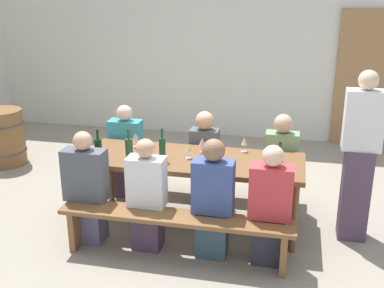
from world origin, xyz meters
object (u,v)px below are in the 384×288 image
at_px(wine_bottle_1, 98,150).
at_px(wine_bottle_3, 162,149).
at_px(wine_glass_2, 244,142).
at_px(seated_guest_far_1, 204,159).
at_px(wine_glass_1, 136,137).
at_px(seated_guest_far_2, 281,165).
at_px(wine_bottle_2, 279,163).
at_px(seated_guest_near_1, 147,198).
at_px(seated_guest_near_3, 270,209).
at_px(seated_guest_far_0, 126,153).
at_px(wine_barrel, 4,137).
at_px(wine_glass_0, 202,142).
at_px(seated_guest_near_2, 213,201).
at_px(wooden_door, 366,80).
at_px(standing_host, 359,160).
at_px(seated_guest_near_0, 86,191).
at_px(tasting_table, 192,164).
at_px(wine_bottle_0, 129,149).
at_px(wine_glass_3, 188,148).
at_px(bench_far, 205,168).

height_order(wine_bottle_1, wine_bottle_3, wine_bottle_1).
bearing_deg(wine_glass_2, seated_guest_far_1, 151.15).
height_order(wine_glass_1, seated_guest_far_2, seated_guest_far_2).
relative_size(wine_bottle_2, seated_guest_near_1, 0.30).
bearing_deg(seated_guest_far_1, wine_bottle_2, 45.82).
distance_m(wine_bottle_2, seated_guest_near_3, 0.44).
distance_m(seated_guest_far_0, wine_barrel, 2.15).
height_order(wine_bottle_3, seated_guest_near_3, seated_guest_near_3).
xyz_separation_m(wine_glass_0, seated_guest_far_0, (-1.00, 0.39, -0.34)).
xyz_separation_m(wine_glass_2, seated_guest_near_3, (0.34, -0.86, -0.33)).
bearing_deg(seated_guest_near_2, seated_guest_far_0, 48.14).
xyz_separation_m(wooden_door, seated_guest_near_3, (-1.19, -3.71, -0.51)).
height_order(seated_guest_far_0, seated_guest_far_1, seated_guest_far_0).
distance_m(wine_bottle_3, standing_host, 1.93).
relative_size(wooden_door, seated_guest_near_1, 1.89).
bearing_deg(seated_guest_near_0, wine_barrel, 50.02).
height_order(tasting_table, seated_guest_far_1, seated_guest_far_1).
height_order(wooden_door, wine_bottle_1, wooden_door).
relative_size(wooden_door, wine_glass_0, 12.53).
bearing_deg(standing_host, seated_guest_far_0, -10.65).
relative_size(wine_bottle_0, wine_bottle_2, 0.98).
relative_size(wine_bottle_2, wine_glass_2, 1.98).
height_order(seated_guest_near_3, seated_guest_far_2, seated_guest_near_3).
relative_size(seated_guest_near_0, seated_guest_far_2, 1.02).
height_order(wine_bottle_3, wine_glass_2, wine_bottle_3).
bearing_deg(wine_glass_1, wine_glass_2, 5.14).
bearing_deg(standing_host, seated_guest_near_3, 38.80).
xyz_separation_m(wine_glass_3, seated_guest_far_2, (0.92, 0.59, -0.33)).
relative_size(wine_glass_2, seated_guest_far_2, 0.15).
bearing_deg(wine_bottle_2, seated_guest_far_0, 155.07).
height_order(wine_bottle_0, wine_glass_1, wine_bottle_0).
xyz_separation_m(wooden_door, wine_barrel, (-5.03, -1.98, -0.65)).
xyz_separation_m(wine_bottle_1, seated_guest_near_2, (1.20, -0.21, -0.33)).
height_order(wine_bottle_2, seated_guest_near_3, seated_guest_near_3).
bearing_deg(wine_glass_1, seated_guest_far_1, 28.14).
bearing_deg(wine_bottle_1, seated_guest_far_2, 27.29).
height_order(wine_glass_0, wine_glass_3, wine_glass_0).
distance_m(bench_far, wine_barrel, 3.02).
bearing_deg(wine_bottle_0, wine_glass_1, 99.62).
xyz_separation_m(tasting_table, seated_guest_far_2, (0.89, 0.56, -0.14)).
relative_size(seated_guest_near_1, seated_guest_near_2, 0.96).
height_order(wine_bottle_2, seated_guest_far_1, seated_guest_far_1).
xyz_separation_m(wine_bottle_3, seated_guest_near_2, (0.60, -0.41, -0.33)).
relative_size(wine_bottle_2, wine_bottle_3, 0.97).
xyz_separation_m(wine_bottle_1, wine_glass_1, (0.20, 0.54, -0.02)).
height_order(wine_bottle_1, seated_guest_far_0, seated_guest_far_0).
height_order(bench_far, seated_guest_far_0, seated_guest_far_0).
distance_m(tasting_table, wine_bottle_3, 0.37).
height_order(seated_guest_far_1, seated_guest_far_2, seated_guest_far_2).
bearing_deg(wine_bottle_3, wine_glass_3, 27.56).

